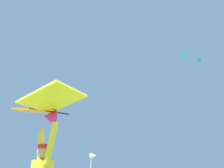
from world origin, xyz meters
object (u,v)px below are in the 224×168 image
at_px(distant_kite_teal_high_left, 184,56).
at_px(distant_kite_teal_mid_right, 199,61).
at_px(held_stunt_kite, 46,108).
at_px(marker_flag, 93,159).

distance_m(distant_kite_teal_high_left, distant_kite_teal_mid_right, 11.65).
bearing_deg(held_stunt_kite, marker_flag, 124.59).
xyz_separation_m(held_stunt_kite, distant_kite_teal_high_left, (-3.64, 23.94, 14.22)).
xyz_separation_m(held_stunt_kite, marker_flag, (-3.45, 5.00, -0.53)).
height_order(held_stunt_kite, marker_flag, held_stunt_kite).
relative_size(held_stunt_kite, marker_flag, 0.91).
distance_m(held_stunt_kite, distant_kite_teal_mid_right, 39.56).
xyz_separation_m(distant_kite_teal_high_left, marker_flag, (0.19, -18.94, -14.74)).
distance_m(held_stunt_kite, distant_kite_teal_high_left, 28.08).
height_order(distant_kite_teal_high_left, distant_kite_teal_mid_right, distant_kite_teal_mid_right).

